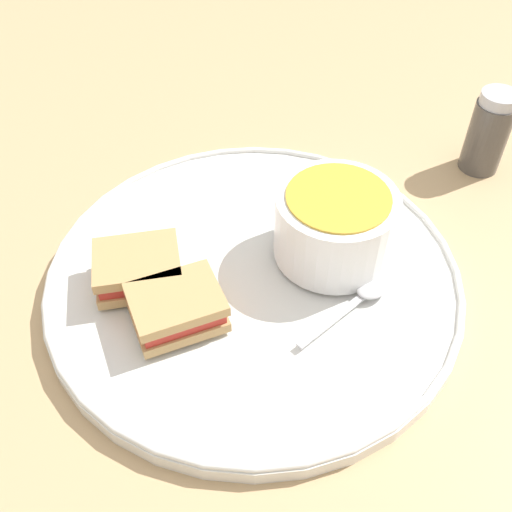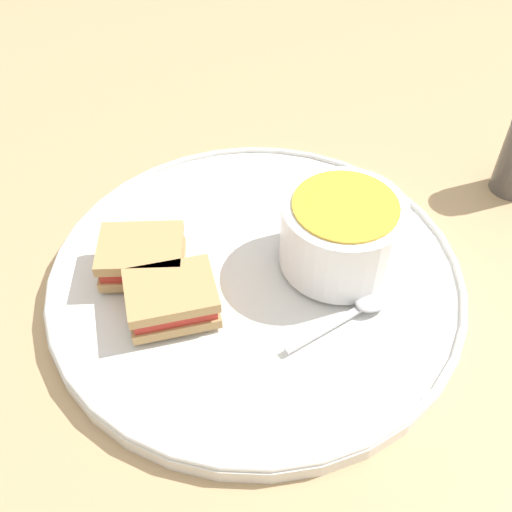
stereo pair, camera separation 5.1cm
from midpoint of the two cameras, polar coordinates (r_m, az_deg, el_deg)
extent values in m
plane|color=tan|center=(0.54, -2.72, -2.86)|extent=(2.40, 2.40, 0.00)
cylinder|color=white|center=(0.53, -2.74, -2.33)|extent=(0.37, 0.37, 0.01)
torus|color=white|center=(0.53, -2.78, -1.69)|extent=(0.36, 0.36, 0.01)
cylinder|color=white|center=(0.54, 4.79, 0.58)|extent=(0.06, 0.06, 0.01)
cylinder|color=white|center=(0.52, 4.98, 2.78)|extent=(0.11, 0.11, 0.06)
cylinder|color=gold|center=(0.50, 5.20, 5.32)|extent=(0.09, 0.09, 0.01)
cube|color=silver|center=(0.49, 4.57, -6.28)|extent=(0.06, 0.06, 0.00)
ellipsoid|color=silver|center=(0.51, 8.56, -3.01)|extent=(0.04, 0.04, 0.01)
cube|color=tan|center=(0.53, -13.55, -2.02)|extent=(0.07, 0.08, 0.01)
cube|color=#B72D23|center=(0.52, -13.74, -1.28)|extent=(0.06, 0.07, 0.01)
cube|color=tan|center=(0.51, -13.93, -0.52)|extent=(0.07, 0.08, 0.01)
cube|color=tan|center=(0.49, -10.16, -5.75)|extent=(0.08, 0.09, 0.01)
cube|color=#B72D23|center=(0.49, -10.32, -5.02)|extent=(0.07, 0.08, 0.01)
cube|color=tan|center=(0.48, -10.48, -4.27)|extent=(0.08, 0.09, 0.01)
cylinder|color=#4C4742|center=(0.68, 19.30, 10.59)|extent=(0.04, 0.04, 0.08)
cylinder|color=#B7B7BC|center=(0.65, 20.28, 13.79)|extent=(0.04, 0.04, 0.01)
camera|label=1|loc=(0.03, -92.87, -3.02)|focal=42.00mm
camera|label=2|loc=(0.03, 87.13, 3.02)|focal=42.00mm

